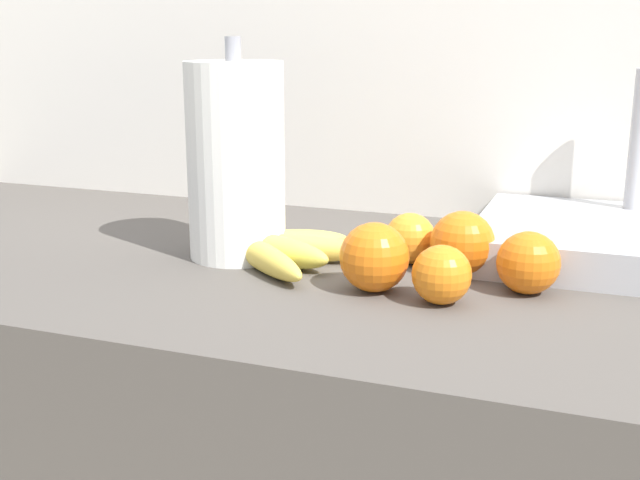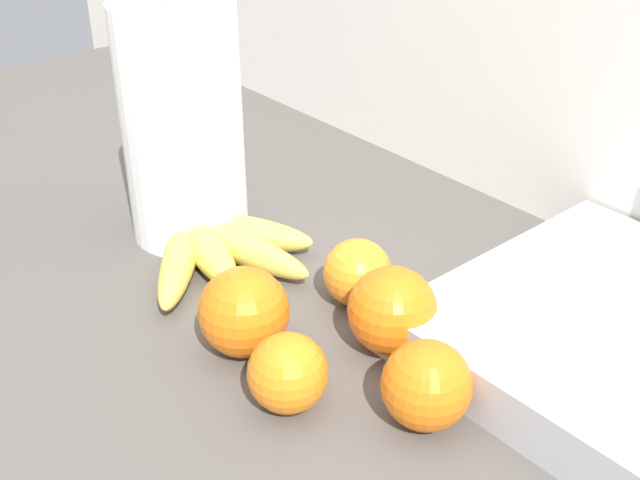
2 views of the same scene
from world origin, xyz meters
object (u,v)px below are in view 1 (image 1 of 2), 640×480
at_px(orange_right, 528,263).
at_px(sink_basin, 630,241).
at_px(paper_towel_roll, 236,161).
at_px(banana_bunch, 279,250).
at_px(orange_front, 464,243).
at_px(orange_far_right, 410,238).
at_px(orange_back_right, 442,275).
at_px(orange_center, 374,257).

distance_m(orange_right, sink_basin, 0.22).
distance_m(paper_towel_roll, sink_basin, 0.52).
height_order(banana_bunch, orange_right, orange_right).
bearing_deg(orange_front, orange_far_right, 160.76).
height_order(banana_bunch, orange_back_right, orange_back_right).
xyz_separation_m(orange_right, orange_far_right, (-0.16, 0.07, -0.00)).
xyz_separation_m(orange_right, sink_basin, (0.11, 0.19, -0.01)).
distance_m(orange_center, paper_towel_roll, 0.24).
bearing_deg(orange_front, sink_basin, 36.42).
bearing_deg(banana_bunch, paper_towel_roll, 167.96).
xyz_separation_m(orange_center, orange_far_right, (0.01, 0.13, -0.01)).
relative_size(orange_center, orange_far_right, 1.22).
height_order(orange_front, orange_back_right, orange_front).
xyz_separation_m(paper_towel_roll, sink_basin, (0.49, 0.16, -0.10)).
distance_m(banana_bunch, sink_basin, 0.46).
bearing_deg(paper_towel_roll, orange_far_right, 11.63).
distance_m(orange_center, orange_back_right, 0.08).
relative_size(orange_right, paper_towel_roll, 0.25).
xyz_separation_m(orange_back_right, orange_far_right, (-0.07, 0.14, 0.00)).
relative_size(orange_front, orange_far_right, 1.20).
bearing_deg(orange_back_right, banana_bunch, 160.34).
bearing_deg(orange_front, orange_back_right, -90.31).
relative_size(orange_center, sink_basin, 0.21).
distance_m(banana_bunch, paper_towel_roll, 0.13).
bearing_deg(orange_front, banana_bunch, -171.64).
distance_m(orange_back_right, orange_far_right, 0.16).
height_order(orange_back_right, orange_far_right, same).
relative_size(orange_back_right, sink_basin, 0.17).
distance_m(orange_back_right, orange_right, 0.11).
xyz_separation_m(orange_front, orange_right, (0.08, -0.05, -0.00)).
distance_m(orange_right, orange_far_right, 0.17).
xyz_separation_m(orange_right, paper_towel_roll, (-0.38, 0.03, 0.09)).
bearing_deg(orange_center, orange_right, 17.97).
bearing_deg(orange_center, sink_basin, 41.27).
distance_m(banana_bunch, orange_center, 0.16).
relative_size(banana_bunch, orange_right, 2.95).
distance_m(orange_center, orange_far_right, 0.13).
bearing_deg(paper_towel_roll, banana_bunch, -12.04).
xyz_separation_m(banana_bunch, orange_center, (0.15, -0.07, 0.02)).
height_order(orange_right, paper_towel_roll, paper_towel_roll).
height_order(orange_center, paper_towel_roll, paper_towel_roll).
xyz_separation_m(orange_back_right, paper_towel_roll, (-0.30, 0.10, 0.09)).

